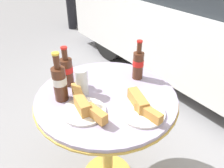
# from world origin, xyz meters

# --- Properties ---
(bistro_table) EXTENTS (0.75, 0.75, 0.70)m
(bistro_table) POSITION_xyz_m (0.00, 0.00, 0.57)
(bistro_table) COLOR gold
(bistro_table) RESTS_ON ground_plane
(cola_bottle_left) EXTENTS (0.07, 0.07, 0.26)m
(cola_bottle_left) POSITION_xyz_m (-0.10, -0.21, 0.81)
(cola_bottle_left) COLOR #4C2819
(cola_bottle_left) RESTS_ON bistro_table
(cola_bottle_right) EXTENTS (0.07, 0.07, 0.22)m
(cola_bottle_right) POSITION_xyz_m (-0.21, -0.12, 0.79)
(cola_bottle_right) COLOR #4C2819
(cola_bottle_right) RESTS_ON bistro_table
(cola_bottle_center) EXTENTS (0.06, 0.06, 0.23)m
(cola_bottle_center) POSITION_xyz_m (-0.03, 0.24, 0.80)
(cola_bottle_center) COLOR #4C2819
(cola_bottle_center) RESTS_ON bistro_table
(drinking_glass) EXTENTS (0.07, 0.07, 0.14)m
(drinking_glass) POSITION_xyz_m (-0.08, -0.10, 0.77)
(drinking_glass) COLOR silver
(drinking_glass) RESTS_ON bistro_table
(lunch_plate_near) EXTENTS (0.24, 0.21, 0.07)m
(lunch_plate_near) POSITION_xyz_m (0.22, 0.05, 0.73)
(lunch_plate_near) COLOR silver
(lunch_plate_near) RESTS_ON bistro_table
(lunch_plate_far) EXTENTS (0.30, 0.21, 0.07)m
(lunch_plate_far) POSITION_xyz_m (0.05, -0.16, 0.73)
(lunch_plate_far) COLOR silver
(lunch_plate_far) RESTS_ON bistro_table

